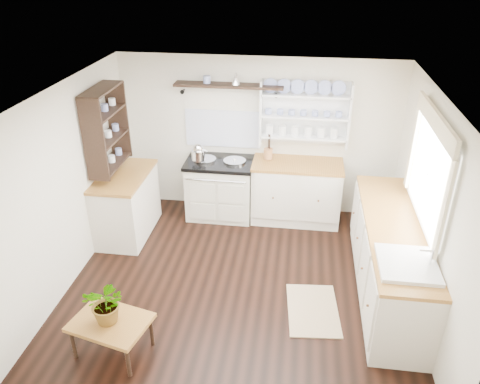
% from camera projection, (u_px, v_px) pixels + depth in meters
% --- Properties ---
extents(floor, '(4.00, 3.80, 0.01)m').
position_uv_depth(floor, '(240.00, 282.00, 5.65)').
color(floor, black).
rests_on(floor, ground).
extents(wall_back, '(4.00, 0.02, 2.30)m').
position_uv_depth(wall_back, '(258.00, 137.00, 6.77)').
color(wall_back, beige).
rests_on(wall_back, ground).
extents(wall_right, '(0.02, 3.80, 2.30)m').
position_uv_depth(wall_right, '(430.00, 211.00, 4.87)').
color(wall_right, beige).
rests_on(wall_right, ground).
extents(wall_left, '(0.02, 3.80, 2.30)m').
position_uv_depth(wall_left, '(67.00, 187.00, 5.35)').
color(wall_left, beige).
rests_on(wall_left, ground).
extents(ceiling, '(4.00, 3.80, 0.01)m').
position_uv_depth(ceiling, '(240.00, 96.00, 4.57)').
color(ceiling, white).
rests_on(ceiling, wall_back).
extents(window, '(0.08, 1.55, 1.22)m').
position_uv_depth(window, '(429.00, 169.00, 4.81)').
color(window, white).
rests_on(window, wall_right).
extents(aga_cooker, '(0.98, 0.68, 0.90)m').
position_uv_depth(aga_cooker, '(220.00, 188.00, 6.88)').
color(aga_cooker, beige).
rests_on(aga_cooker, floor).
extents(back_cabinets, '(1.27, 0.63, 0.90)m').
position_uv_depth(back_cabinets, '(296.00, 191.00, 6.76)').
color(back_cabinets, silver).
rests_on(back_cabinets, floor).
extents(right_cabinets, '(0.62, 2.43, 0.90)m').
position_uv_depth(right_cabinets, '(389.00, 258.00, 5.31)').
color(right_cabinets, silver).
rests_on(right_cabinets, floor).
extents(belfast_sink, '(0.55, 0.60, 0.45)m').
position_uv_depth(belfast_sink, '(405.00, 274.00, 4.50)').
color(belfast_sink, white).
rests_on(belfast_sink, right_cabinets).
extents(left_cabinets, '(0.62, 1.13, 0.90)m').
position_uv_depth(left_cabinets, '(127.00, 204.00, 6.43)').
color(left_cabinets, silver).
rests_on(left_cabinets, floor).
extents(plate_rack, '(1.20, 0.22, 0.90)m').
position_uv_depth(plate_rack, '(305.00, 112.00, 6.47)').
color(plate_rack, white).
rests_on(plate_rack, wall_back).
extents(high_shelf, '(1.50, 0.29, 0.16)m').
position_uv_depth(high_shelf, '(229.00, 86.00, 6.36)').
color(high_shelf, black).
rests_on(high_shelf, wall_back).
extents(left_shelving, '(0.28, 0.80, 1.05)m').
position_uv_depth(left_shelving, '(106.00, 128.00, 5.94)').
color(left_shelving, black).
rests_on(left_shelving, wall_left).
extents(kettle, '(0.19, 0.19, 0.23)m').
position_uv_depth(kettle, '(198.00, 152.00, 6.52)').
color(kettle, silver).
rests_on(kettle, aga_cooker).
extents(utensil_crock, '(0.13, 0.13, 0.15)m').
position_uv_depth(utensil_crock, '(268.00, 154.00, 6.64)').
color(utensil_crock, '#9F683A').
rests_on(utensil_crock, back_cabinets).
extents(center_table, '(0.83, 0.67, 0.39)m').
position_uv_depth(center_table, '(111.00, 324.00, 4.53)').
color(center_table, brown).
rests_on(center_table, floor).
extents(potted_plant, '(0.45, 0.41, 0.44)m').
position_uv_depth(potted_plant, '(107.00, 303.00, 4.40)').
color(potted_plant, '#3F7233').
rests_on(potted_plant, center_table).
extents(floor_rug, '(0.63, 0.90, 0.02)m').
position_uv_depth(floor_rug, '(313.00, 310.00, 5.20)').
color(floor_rug, '#8A7050').
rests_on(floor_rug, floor).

